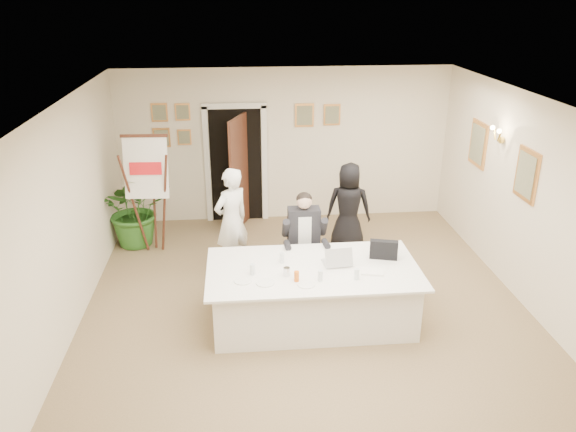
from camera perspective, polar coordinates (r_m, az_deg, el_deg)
The scene contains 28 objects.
floor at distance 7.65m, azimuth 2.01°, elevation -9.94°, with size 7.00×7.00×0.00m, color brown.
ceiling at distance 6.61m, azimuth 2.34°, elevation 11.09°, with size 6.00×7.00×0.02m, color white.
wall_back at distance 10.31m, azimuth -0.32°, elevation 7.19°, with size 6.00×0.10×2.80m, color beige.
wall_front at distance 4.05m, azimuth 8.82°, elevation -19.34°, with size 6.00×0.10×2.80m, color beige.
wall_left at distance 7.28m, azimuth -21.96°, elevation -1.02°, with size 0.10×7.00×2.80m, color beige.
wall_right at distance 7.96m, azimuth 24.13°, elevation 0.57°, with size 0.10×7.00×2.80m, color beige.
doorway at distance 10.21m, azimuth -5.19°, elevation 4.85°, with size 1.14×0.86×2.20m.
pictures_back_wall at distance 10.14m, azimuth -4.88°, elevation 9.47°, with size 3.40×0.06×0.80m, color #E39A4D, non-canonical shape.
pictures_right_wall at distance 8.84m, azimuth 20.71°, elevation 5.54°, with size 0.06×2.20×0.80m, color #E39A4D, non-canonical shape.
wall_sconce at distance 8.73m, azimuth 20.60°, elevation 7.74°, with size 0.20×0.30×0.24m, color gold, non-canonical shape.
conference_table at distance 7.33m, azimuth 2.51°, elevation -7.93°, with size 2.69×1.44×0.78m.
seated_man at distance 8.04m, azimuth 1.65°, elevation -2.44°, with size 0.62×0.66×1.44m, color black, non-canonical shape.
flip_chart at distance 9.27m, azimuth -13.78°, elevation 1.55°, with size 0.69×0.44×1.95m.
standing_man at distance 8.44m, azimuth -5.76°, elevation -0.52°, with size 0.60×0.40×1.65m, color white.
standing_woman at distance 9.23m, azimuth 6.18°, elevation 0.91°, with size 0.72×0.47×1.48m, color black.
potted_palm at distance 9.72m, azimuth -15.19°, elevation 0.71°, with size 1.15×0.99×1.28m, color #2B6521.
laptop at distance 7.22m, azimuth 5.02°, elevation -3.80°, with size 0.36×0.37×0.28m, color #B7BABC, non-canonical shape.
laptop_bag at distance 7.43m, azimuth 9.70°, elevation -3.39°, with size 0.36×0.10×0.25m, color black.
paper_stack at distance 7.10m, azimuth 8.56°, elevation -5.62°, with size 0.27×0.19×0.03m, color white.
plate_left at distance 6.85m, azimuth -4.60°, elevation -6.57°, with size 0.22×0.22×0.01m, color white.
plate_mid at distance 6.79m, azimuth -2.31°, elevation -6.79°, with size 0.23×0.23×0.01m, color white.
plate_near at distance 6.75m, azimuth 1.87°, elevation -6.97°, with size 0.21×0.21×0.01m, color white.
glass_a at distance 6.97m, azimuth -3.63°, elevation -5.42°, with size 0.07×0.07×0.14m, color silver.
glass_b at distance 6.82m, azimuth 3.30°, elevation -6.08°, with size 0.06×0.06×0.14m, color silver.
glass_c at distance 6.89m, azimuth 6.99°, elevation -5.88°, with size 0.06×0.06×0.14m, color silver.
glass_d at distance 7.24m, azimuth -0.62°, elevation -4.27°, with size 0.06×0.06×0.14m, color silver.
oj_glass at distance 6.80m, azimuth 0.87°, elevation -6.15°, with size 0.06×0.06×0.13m, color #D55D11.
steel_jug at distance 6.93m, azimuth -0.14°, elevation -5.68°, with size 0.09×0.09×0.11m, color silver.
Camera 1 is at (-0.86, -6.42, 4.07)m, focal length 35.00 mm.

